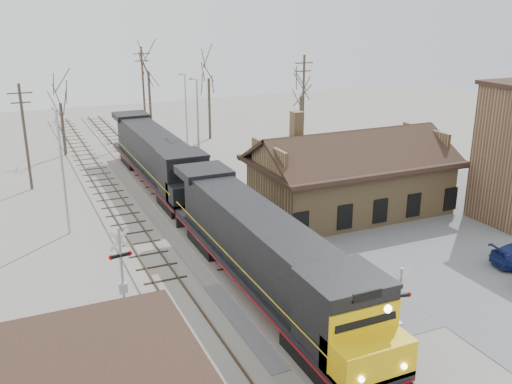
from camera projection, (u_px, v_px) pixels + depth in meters
ground at (281, 314)px, 29.84m from camera, size 140.00×140.00×0.00m
road at (281, 314)px, 29.84m from camera, size 60.00×9.00×0.03m
parking_lot at (483, 233)px, 40.33m from camera, size 22.00×26.00×0.03m
track_main at (191, 220)px, 42.81m from camera, size 3.40×90.00×0.24m
track_siding at (132, 229)px, 41.05m from camera, size 3.40×90.00×0.24m
depot at (350, 181)px, 44.17m from camera, size 15.20×9.31×7.90m
locomotive_lead at (267, 257)px, 30.48m from camera, size 3.31×22.16×4.92m
locomotive_trailing at (158, 159)px, 49.90m from camera, size 3.31×22.16×4.66m
crossbuck_near at (399, 309)px, 26.66m from camera, size 1.13×0.35×3.99m
crossbuck_far at (122, 270)px, 30.18m from camera, size 1.27×0.33×4.46m
streetlight_a at (62, 166)px, 38.96m from camera, size 0.25×2.04×8.85m
streetlight_b at (198, 127)px, 49.95m from camera, size 0.25×2.04×9.41m
streetlight_c at (186, 107)px, 63.00m from camera, size 0.25×2.04×8.27m
utility_pole_a at (25, 135)px, 48.56m from camera, size 2.00×0.24×9.22m
utility_pole_b at (144, 92)px, 66.48m from camera, size 2.00×0.24×10.89m
utility_pole_c at (303, 106)px, 58.02m from camera, size 2.00×0.24×10.71m
tree_b at (59, 94)px, 59.35m from camera, size 3.75×3.75×9.19m
tree_c at (148, 62)px, 71.15m from camera, size 4.97×4.97×12.17m
tree_d at (208, 68)px, 66.34m from camera, size 4.81×4.81×11.80m
tree_e at (301, 90)px, 66.21m from camera, size 3.47×3.47×8.49m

